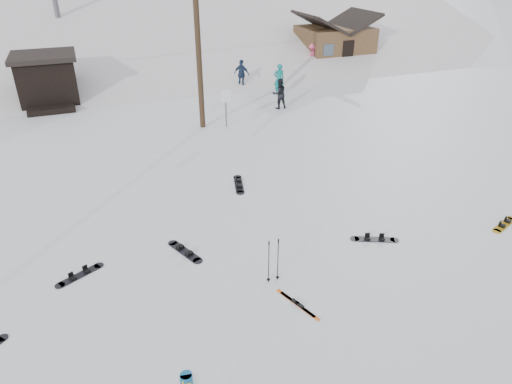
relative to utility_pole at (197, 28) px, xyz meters
name	(u,v)px	position (x,y,z in m)	size (l,w,h in m)	color
ground	(280,333)	(-2.00, -14.00, -4.68)	(200.00, 200.00, 0.00)	white
ski_slope	(113,115)	(-2.00, 41.00, -16.68)	(60.00, 75.00, 45.00)	silver
ridge_right	(375,90)	(36.00, 36.00, -15.68)	(34.00, 85.00, 36.00)	white
treeline_right	(409,20)	(34.00, 28.00, -4.68)	(20.00, 60.00, 10.00)	black
utility_pole	(197,28)	(0.00, 0.00, 0.00)	(2.00, 0.26, 9.00)	#3A2819
trail_sign	(226,102)	(1.10, -0.42, -3.41)	(0.50, 0.09, 1.85)	#595B60
lift_hut	(47,79)	(-7.00, 6.94, -3.32)	(3.40, 4.10, 2.75)	black
cabin	(334,44)	(13.00, 10.00, -3.20)	(5.39, 4.40, 3.77)	brown
hero_skis	(298,304)	(-1.20, -13.28, -4.66)	(0.57, 1.41, 0.08)	#DF5716
ski_poles	(273,260)	(-1.40, -12.19, -4.02)	(0.35, 0.09, 1.28)	black
board_scatter_a	(80,275)	(-6.19, -10.12, -4.66)	(1.28, 0.78, 0.10)	black
board_scatter_b	(185,251)	(-3.29, -10.08, -4.65)	(0.76, 1.41, 0.11)	black
board_scatter_d	(375,239)	(2.23, -11.54, -4.65)	(1.36, 0.77, 0.10)	black
board_scatter_e	(505,224)	(6.60, -12.32, -4.66)	(1.35, 0.67, 0.10)	#C38D15
board_scatter_f	(239,184)	(-0.42, -6.61, -4.65)	(0.62, 1.57, 0.11)	black
skier_teal	(279,79)	(5.82, 3.92, -3.78)	(0.66, 0.43, 1.81)	#0B6F6A
skier_dark	(279,94)	(4.72, 1.35, -3.86)	(0.80, 0.62, 1.64)	black
skier_pink	(313,57)	(10.50, 8.62, -3.74)	(1.22, 0.70, 1.89)	#F25582
skier_navy	(242,74)	(4.18, 5.96, -3.79)	(1.04, 0.43, 1.78)	#1C2B46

